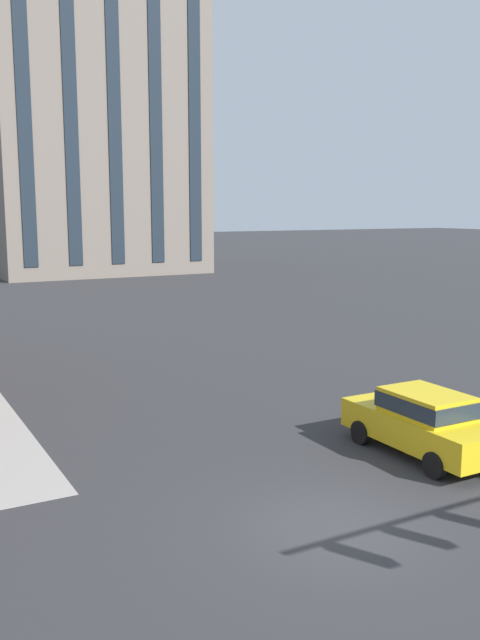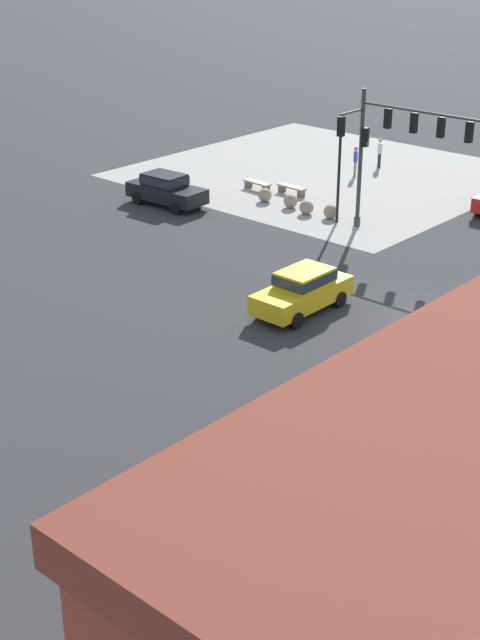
{
  "view_description": "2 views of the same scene",
  "coord_description": "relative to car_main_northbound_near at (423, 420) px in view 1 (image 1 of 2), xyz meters",
  "views": [
    {
      "loc": [
        -7.78,
        -10.34,
        6.24
      ],
      "look_at": [
        1.16,
        6.0,
        3.23
      ],
      "focal_mm": 38.71,
      "sensor_mm": 36.0,
      "label": 1
    },
    {
      "loc": [
        -15.99,
        28.61,
        14.58
      ],
      "look_at": [
        0.96,
        9.74,
        3.16
      ],
      "focal_mm": 52.07,
      "sensor_mm": 36.0,
      "label": 2
    }
  ],
  "objects": [
    {
      "name": "ground_plane",
      "position": [
        -4.42,
        -2.24,
        -0.92
      ],
      "size": [
        320.0,
        320.0,
        0.0
      ],
      "primitive_type": "plane",
      "color": "#2D2D30"
    },
    {
      "name": "car_main_northbound_near",
      "position": [
        0.0,
        0.0,
        0.0
      ],
      "size": [
        1.89,
        4.4,
        1.68
      ],
      "color": "gold",
      "rests_on": "ground"
    }
  ]
}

